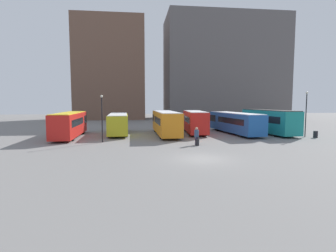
{
  "coord_description": "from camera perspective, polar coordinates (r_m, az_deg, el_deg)",
  "views": [
    {
      "loc": [
        -4.94,
        -19.71,
        4.43
      ],
      "look_at": [
        -1.12,
        12.75,
        1.44
      ],
      "focal_mm": 28.0,
      "sensor_mm": 36.0,
      "label": 1
    }
  ],
  "objects": [
    {
      "name": "building_block_right",
      "position": [
        75.65,
        11.94,
        12.08
      ],
      "size": [
        31.77,
        15.63,
        27.19
      ],
      "color": "#5B5656",
      "rests_on": "ground_plane"
    },
    {
      "name": "bus_5",
      "position": [
        39.49,
        21.03,
        1.08
      ],
      "size": [
        3.5,
        10.97,
        3.35
      ],
      "rotation": [
        0.0,
        0.0,
        1.66
      ],
      "color": "#19847F",
      "rests_on": "ground_plane"
    },
    {
      "name": "traveler",
      "position": [
        27.28,
        6.22,
        -1.84
      ],
      "size": [
        0.63,
        0.63,
        1.84
      ],
      "rotation": [
        0.0,
        0.0,
        2.01
      ],
      "color": "#382D4C",
      "rests_on": "ground_plane"
    },
    {
      "name": "building_block_left",
      "position": [
        72.04,
        -12.39,
        11.86
      ],
      "size": [
        17.61,
        11.84,
        25.81
      ],
      "color": "brown",
      "rests_on": "ground_plane"
    },
    {
      "name": "bus_1",
      "position": [
        36.9,
        -10.77,
        0.64
      ],
      "size": [
        3.01,
        10.24,
        2.82
      ],
      "rotation": [
        0.0,
        0.0,
        1.62
      ],
      "color": "gold",
      "rests_on": "ground_plane"
    },
    {
      "name": "lamp_post_1",
      "position": [
        37.6,
        27.86,
        3.02
      ],
      "size": [
        0.28,
        0.28,
        5.75
      ],
      "color": "black",
      "rests_on": "ground_plane"
    },
    {
      "name": "bus_2",
      "position": [
        35.48,
        -0.51,
        0.88
      ],
      "size": [
        2.86,
        11.94,
        3.19
      ],
      "rotation": [
        0.0,
        0.0,
        1.59
      ],
      "color": "orange",
      "rests_on": "ground_plane"
    },
    {
      "name": "trash_bin",
      "position": [
        37.48,
        29.44,
        -1.59
      ],
      "size": [
        0.52,
        0.52,
        0.85
      ],
      "color": "black",
      "rests_on": "ground_plane"
    },
    {
      "name": "bus_0",
      "position": [
        35.45,
        -20.58,
        0.46
      ],
      "size": [
        2.72,
        11.05,
        3.11
      ],
      "rotation": [
        0.0,
        0.0,
        1.6
      ],
      "color": "red",
      "rests_on": "ground_plane"
    },
    {
      "name": "ground_plane",
      "position": [
        20.79,
        7.24,
        -7.12
      ],
      "size": [
        160.0,
        160.0,
        0.0
      ],
      "primitive_type": "plane",
      "color": "slate"
    },
    {
      "name": "bus_4",
      "position": [
        38.14,
        14.24,
        0.84
      ],
      "size": [
        3.76,
        12.47,
        2.96
      ],
      "rotation": [
        0.0,
        0.0,
        1.67
      ],
      "color": "#1E56A3",
      "rests_on": "ground_plane"
    },
    {
      "name": "bus_3",
      "position": [
        37.57,
        5.81,
        1.06
      ],
      "size": [
        3.17,
        9.77,
        3.17
      ],
      "rotation": [
        0.0,
        0.0,
        1.5
      ],
      "color": "red",
      "rests_on": "ground_plane"
    },
    {
      "name": "suitcase",
      "position": [
        26.88,
        6.38,
        -3.6
      ],
      "size": [
        0.33,
        0.44,
        0.91
      ],
      "rotation": [
        0.0,
        0.0,
        2.01
      ],
      "color": "black",
      "rests_on": "ground_plane"
    },
    {
      "name": "lamp_post_0",
      "position": [
        29.56,
        -14.18,
        2.46
      ],
      "size": [
        0.28,
        0.28,
        5.2
      ],
      "color": "black",
      "rests_on": "ground_plane"
    }
  ]
}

